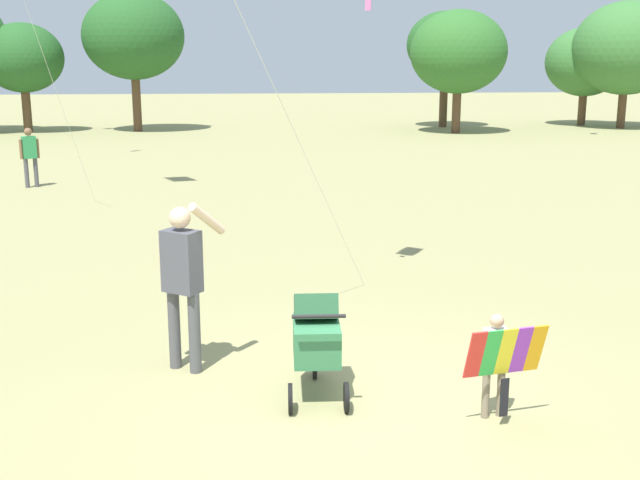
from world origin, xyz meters
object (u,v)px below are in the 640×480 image
at_px(child_with_butterfly_kite, 498,356).
at_px(stroller, 316,335).
at_px(person_red_shirt, 30,152).
at_px(person_adult_flyer, 182,273).

distance_m(child_with_butterfly_kite, stroller, 1.71).
height_order(child_with_butterfly_kite, person_red_shirt, person_red_shirt).
height_order(stroller, person_red_shirt, person_red_shirt).
bearing_deg(stroller, child_with_butterfly_kite, -23.10).
distance_m(child_with_butterfly_kite, person_adult_flyer, 3.25).
xyz_separation_m(person_adult_flyer, stroller, (1.32, -0.74, -0.44)).
relative_size(stroller, person_red_shirt, 0.74).
bearing_deg(person_adult_flyer, child_with_butterfly_kite, -25.99).
bearing_deg(child_with_butterfly_kite, person_adult_flyer, 154.01).
bearing_deg(stroller, person_red_shirt, 115.12).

